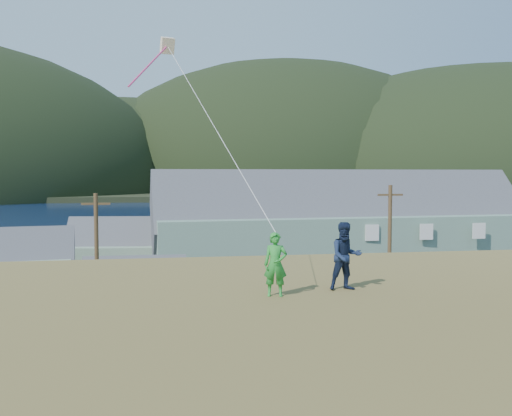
{
  "coord_description": "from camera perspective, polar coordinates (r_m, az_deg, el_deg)",
  "views": [
    {
      "loc": [
        -0.02,
        -31.57,
        9.99
      ],
      "look_at": [
        3.21,
        -11.93,
        8.8
      ],
      "focal_mm": 40.0,
      "sensor_mm": 36.0,
      "label": 1
    }
  ],
  "objects": [
    {
      "name": "kite_flyer_green",
      "position": [
        13.07,
        1.96,
        -5.65
      ],
      "size": [
        0.6,
        0.46,
        1.46
      ],
      "primitive_type": "imported",
      "rotation": [
        0.0,
        0.0,
        -0.22
      ],
      "color": "#258B2F",
      "rests_on": "hillside"
    },
    {
      "name": "parked_cars",
      "position": [
        53.21,
        -16.68,
        -6.61
      ],
      "size": [
        21.86,
        12.47,
        1.57
      ],
      "color": "black",
      "rests_on": "waterfront_lot"
    },
    {
      "name": "far_hills",
      "position": [
        313.09,
        -2.81,
        1.97
      ],
      "size": [
        760.0,
        265.0,
        143.0
      ],
      "color": "black",
      "rests_on": "ground"
    },
    {
      "name": "kite_rig",
      "position": [
        20.36,
        -9.0,
        15.28
      ],
      "size": [
        1.79,
        4.06,
        9.8
      ],
      "color": "#FDE3C0",
      "rests_on": "ground"
    },
    {
      "name": "shed_white",
      "position": [
        38.93,
        -12.04,
        -8.34
      ],
      "size": [
        6.89,
        4.63,
        5.4
      ],
      "rotation": [
        0.0,
        0.0,
        -0.02
      ],
      "color": "white",
      "rests_on": "waterfront_lot"
    },
    {
      "name": "wharf",
      "position": [
        72.45,
        -14.03,
        -4.24
      ],
      "size": [
        26.0,
        14.0,
        0.9
      ],
      "primitive_type": "cube",
      "color": "gray",
      "rests_on": "ground"
    },
    {
      "name": "waterfront_lot",
      "position": [
        49.58,
        -9.22,
        -8.17
      ],
      "size": [
        72.0,
        36.0,
        0.12
      ],
      "primitive_type": "cube",
      "color": "#28282B",
      "rests_on": "ground"
    },
    {
      "name": "utility_poles",
      "position": [
        33.56,
        -12.22,
        -5.97
      ],
      "size": [
        30.26,
        0.24,
        9.19
      ],
      "color": "#47331E",
      "rests_on": "waterfront_lot"
    },
    {
      "name": "far_shore",
      "position": [
        361.68,
        -9.34,
        1.96
      ],
      "size": [
        900.0,
        320.0,
        2.0
      ],
      "primitive_type": "cube",
      "color": "black",
      "rests_on": "ground"
    },
    {
      "name": "lodge",
      "position": [
        54.69,
        8.66,
        -2.04
      ],
      "size": [
        36.2,
        12.16,
        12.54
      ],
      "rotation": [
        0.0,
        0.0,
        0.06
      ],
      "color": "slate",
      "rests_on": "waterfront_lot"
    },
    {
      "name": "shed_palegreen_near",
      "position": [
        49.16,
        -23.23,
        -5.5
      ],
      "size": [
        10.16,
        7.11,
        6.89
      ],
      "rotation": [
        0.0,
        0.0,
        0.13
      ],
      "color": "gray",
      "rests_on": "waterfront_lot"
    },
    {
      "name": "kite_flyer_navy",
      "position": [
        13.89,
        8.96,
        -4.78
      ],
      "size": [
        0.81,
        0.64,
        1.64
      ],
      "primitive_type": "imported",
      "rotation": [
        0.0,
        0.0,
        0.03
      ],
      "color": "#16213C",
      "rests_on": "hillside"
    },
    {
      "name": "shed_palegreen_far",
      "position": [
        55.53,
        -13.04,
        -4.16
      ],
      "size": [
        11.21,
        7.13,
        7.16
      ],
      "rotation": [
        0.0,
        0.0,
        -0.11
      ],
      "color": "slate",
      "rests_on": "waterfront_lot"
    },
    {
      "name": "ground",
      "position": [
        33.12,
        -9.15,
        -14.18
      ],
      "size": [
        900.0,
        900.0,
        0.0
      ],
      "primitive_type": "plane",
      "color": "#0A1638",
      "rests_on": "ground"
    },
    {
      "name": "grass_strip",
      "position": [
        31.2,
        -9.14,
        -15.2
      ],
      "size": [
        110.0,
        8.0,
        0.1
      ],
      "primitive_type": "cube",
      "color": "#4C3D19",
      "rests_on": "ground"
    }
  ]
}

